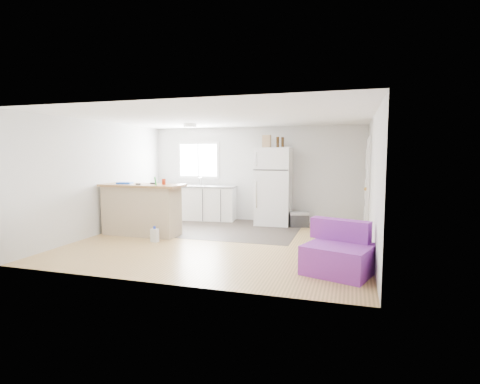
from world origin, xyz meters
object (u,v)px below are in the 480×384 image
Objects in this scene: cooler at (299,219)px; refrigerator at (274,186)px; blue_tray at (125,183)px; cardboard_box at (267,141)px; peninsula at (142,209)px; cleaner_jug at (155,235)px; mop at (154,227)px; purple_seat at (339,254)px; bottle_right at (283,142)px; red_cup at (164,182)px; bottle_left at (278,142)px; kitchen_cabinets at (198,202)px.

refrigerator is at bearing 152.43° from cooler.
cardboard_box reaches higher than blue_tray.
peninsula is 3.61m from cooler.
blue_tray reaches higher than cooler.
cleaner_jug is at bearing -152.04° from cooler.
peninsula is 1.40× the size of mop.
cardboard_box is at bearing 137.35° from purple_seat.
bottle_right reaches higher than peninsula.
blue_tray is at bearing -146.05° from bottle_right.
peninsula is 5.90× the size of cardboard_box.
bottle_left is at bearing 42.60° from red_cup.
refrigerator is 7.46× the size of bottle_right.
peninsula is 0.79m from red_cup.
cleaner_jug is 2.60× the size of red_cup.
purple_seat is at bearing -21.93° from red_cup.
cleaner_jug is at bearing -127.91° from refrigerator.
kitchen_cabinets is 1.10× the size of refrigerator.
peninsula is at bearing 179.62° from purple_seat.
mop reaches higher than blue_tray.
cardboard_box reaches higher than red_cup.
cleaner_jug is 1.04× the size of blue_tray.
cleaner_jug is 3.73m from bottle_right.
bottle_right is at bearing 47.48° from bottle_left.
mop is at bearing -158.31° from cooler.
red_cup is (-3.58, 1.44, 0.87)m from purple_seat.
refrigerator is 1.00m from cooler.
kitchen_cabinets is 1.62× the size of mop.
cardboard_box reaches higher than mop.
blue_tray reaches higher than peninsula.
cardboard_box is (1.86, 2.15, 1.78)m from mop.
bottle_right is (0.10, 0.11, 0.00)m from bottle_left.
refrigerator is 2.75m from red_cup.
cleaner_jug is at bearing -82.82° from red_cup.
refrigerator is (2.03, -0.09, 0.48)m from kitchen_cabinets.
kitchen_cabinets is at bearing 175.75° from refrigerator.
red_cup is at bearing 176.75° from purple_seat.
red_cup is at bearing -137.40° from bottle_left.
refrigerator is 7.46× the size of bottle_left.
mop is 5.07× the size of bottle_left.
purple_seat is 3.70× the size of blue_tray.
kitchen_cabinets is 8.23× the size of bottle_right.
cardboard_box is 0.38m from bottle_right.
refrigerator is 1.08m from bottle_right.
bottle_left is at bearing 58.05° from cleaner_jug.
kitchen_cabinets is 6.85× the size of blue_tray.
peninsula reaches higher than purple_seat.
bottle_right is at bearing 47.91° from mop.
cardboard_box is at bearing 156.99° from cooler.
cooler is (0.65, -0.14, -0.76)m from refrigerator.
peninsula is (-0.41, -2.08, 0.09)m from kitchen_cabinets.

